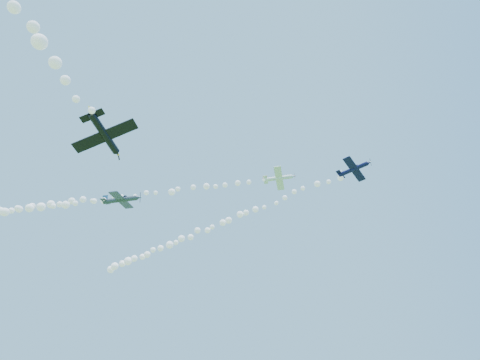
% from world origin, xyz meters
% --- Properties ---
extents(plane_white, '(6.48, 6.76, 1.87)m').
position_xyz_m(plane_white, '(4.29, 2.79, 50.71)').
color(plane_white, white).
extents(smoke_trail_white, '(83.69, 6.39, 2.78)m').
position_xyz_m(smoke_trail_white, '(-39.48, 0.63, 50.40)').
color(smoke_trail_white, white).
extents(plane_navy, '(6.72, 7.09, 1.96)m').
position_xyz_m(plane_navy, '(18.58, 3.19, 50.59)').
color(plane_navy, '#0D0E3A').
extents(smoke_trail_navy, '(64.00, 28.44, 2.71)m').
position_xyz_m(smoke_trail_navy, '(-15.21, 17.44, 50.38)').
color(smoke_trail_navy, white).
extents(plane_grey, '(7.07, 7.30, 2.10)m').
position_xyz_m(plane_grey, '(-21.82, -8.43, 42.08)').
color(plane_grey, '#323B49').
extents(plane_black, '(7.69, 7.85, 3.04)m').
position_xyz_m(plane_black, '(-13.55, -27.53, 37.31)').
color(plane_black, black).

